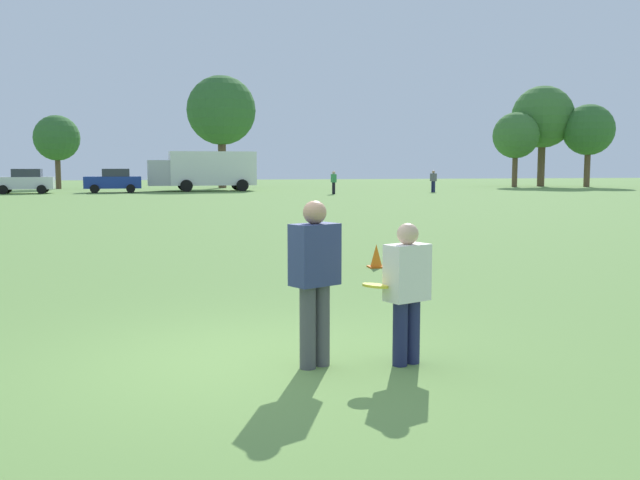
{
  "coord_description": "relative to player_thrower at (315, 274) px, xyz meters",
  "views": [
    {
      "loc": [
        -0.8,
        -7.3,
        2.09
      ],
      "look_at": [
        1.12,
        1.4,
        1.13
      ],
      "focal_mm": 39.08,
      "sensor_mm": 36.0,
      "label": 1
    }
  ],
  "objects": [
    {
      "name": "ground_plane",
      "position": [
        -0.67,
        0.4,
        -0.97
      ],
      "size": [
        189.57,
        189.57,
        0.0
      ],
      "primitive_type": "plane",
      "color": "#6B9347"
    },
    {
      "name": "player_thrower",
      "position": [
        0.0,
        0.0,
        0.0
      ],
      "size": [
        0.56,
        0.47,
        1.73
      ],
      "color": "#4C4C51",
      "rests_on": "ground"
    },
    {
      "name": "player_defender",
      "position": [
        0.96,
        -0.12,
        -0.14
      ],
      "size": [
        0.52,
        0.41,
        1.49
      ],
      "color": "#1E234C",
      "rests_on": "ground"
    },
    {
      "name": "frisbee",
      "position": [
        0.61,
        -0.13,
        -0.12
      ],
      "size": [
        0.27,
        0.27,
        0.06
      ],
      "color": "yellow"
    },
    {
      "name": "traffic_cone",
      "position": [
        2.7,
        6.64,
        -0.74
      ],
      "size": [
        0.32,
        0.32,
        0.48
      ],
      "color": "#D8590C",
      "rests_on": "ground"
    },
    {
      "name": "parked_car_mid_left",
      "position": [
        -11.7,
        48.2,
        -0.05
      ],
      "size": [
        4.29,
        2.39,
        1.82
      ],
      "color": "silver",
      "rests_on": "ground"
    },
    {
      "name": "parked_car_center",
      "position": [
        -5.4,
        48.49,
        -0.05
      ],
      "size": [
        4.29,
        2.39,
        1.82
      ],
      "color": "navy",
      "rests_on": "ground"
    },
    {
      "name": "box_truck",
      "position": [
        1.58,
        50.13,
        0.78
      ],
      "size": [
        8.62,
        3.31,
        3.18
      ],
      "color": "white",
      "rests_on": "ground"
    },
    {
      "name": "bystander_sideline_watcher",
      "position": [
        18.8,
        44.09,
        -0.03
      ],
      "size": [
        0.47,
        0.53,
        1.68
      ],
      "color": "#1E234C",
      "rests_on": "ground"
    },
    {
      "name": "bystander_field_marshal",
      "position": [
        10.36,
        42.14,
        -0.03
      ],
      "size": [
        0.33,
        0.5,
        1.67
      ],
      "color": "black",
      "rests_on": "ground"
    },
    {
      "name": "tree_center_elm",
      "position": [
        -10.77,
        58.27,
        3.47
      ],
      "size": [
        3.97,
        3.97,
        6.46
      ],
      "color": "brown",
      "rests_on": "ground"
    },
    {
      "name": "tree_east_birch",
      "position": [
        3.6,
        57.93,
        6.06
      ],
      "size": [
        6.29,
        6.29,
        10.23
      ],
      "color": "brown",
      "rests_on": "ground"
    },
    {
      "name": "tree_east_oak",
      "position": [
        31.34,
        54.73,
        3.93
      ],
      "size": [
        4.38,
        4.38,
        7.12
      ],
      "color": "brown",
      "rests_on": "ground"
    },
    {
      "name": "tree_far_east_pine",
      "position": [
        34.84,
        55.98,
        5.79
      ],
      "size": [
        6.06,
        6.06,
        9.84
      ],
      "color": "brown",
      "rests_on": "ground"
    },
    {
      "name": "tree_far_west_pine",
      "position": [
        38.16,
        53.28,
        4.46
      ],
      "size": [
        4.86,
        4.86,
        7.9
      ],
      "color": "brown",
      "rests_on": "ground"
    }
  ]
}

